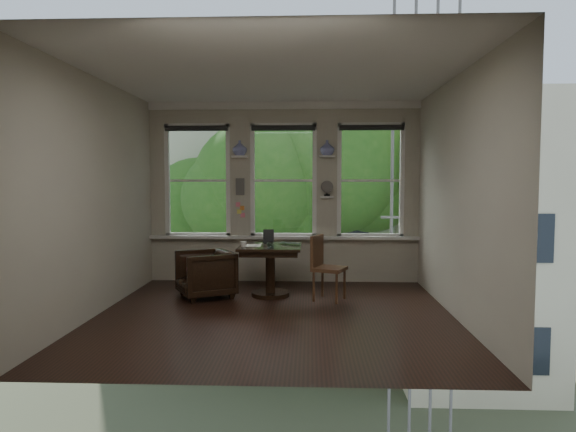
{
  "coord_description": "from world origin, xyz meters",
  "views": [
    {
      "loc": [
        0.44,
        -6.38,
        1.71
      ],
      "look_at": [
        0.13,
        0.9,
        1.2
      ],
      "focal_mm": 32.0,
      "sensor_mm": 36.0,
      "label": 1
    }
  ],
  "objects_px": {
    "table": "(270,271)",
    "mug": "(243,244)",
    "armchair_left": "(205,274)",
    "laptop": "(288,244)",
    "side_chair_right": "(329,268)"
  },
  "relations": [
    {
      "from": "table",
      "to": "armchair_left",
      "type": "height_order",
      "value": "table"
    },
    {
      "from": "table",
      "to": "side_chair_right",
      "type": "relative_size",
      "value": 0.98
    },
    {
      "from": "mug",
      "to": "laptop",
      "type": "bearing_deg",
      "value": 24.21
    },
    {
      "from": "mug",
      "to": "side_chair_right",
      "type": "bearing_deg",
      "value": -1.36
    },
    {
      "from": "table",
      "to": "mug",
      "type": "distance_m",
      "value": 0.59
    },
    {
      "from": "table",
      "to": "mug",
      "type": "height_order",
      "value": "mug"
    },
    {
      "from": "table",
      "to": "laptop",
      "type": "height_order",
      "value": "laptop"
    },
    {
      "from": "armchair_left",
      "to": "mug",
      "type": "height_order",
      "value": "mug"
    },
    {
      "from": "mug",
      "to": "armchair_left",
      "type": "bearing_deg",
      "value": 173.07
    },
    {
      "from": "table",
      "to": "laptop",
      "type": "bearing_deg",
      "value": 17.29
    },
    {
      "from": "armchair_left",
      "to": "mug",
      "type": "xyz_separation_m",
      "value": [
        0.57,
        -0.07,
        0.45
      ]
    },
    {
      "from": "table",
      "to": "side_chair_right",
      "type": "xyz_separation_m",
      "value": [
        0.86,
        -0.23,
        0.09
      ]
    },
    {
      "from": "laptop",
      "to": "table",
      "type": "bearing_deg",
      "value": -131.54
    },
    {
      "from": "side_chair_right",
      "to": "mug",
      "type": "distance_m",
      "value": 1.27
    },
    {
      "from": "table",
      "to": "laptop",
      "type": "relative_size",
      "value": 2.51
    }
  ]
}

